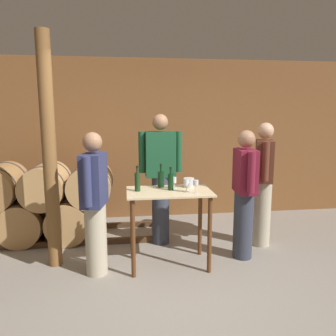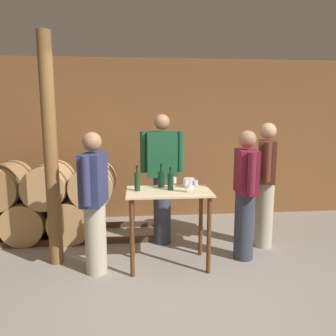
{
  "view_description": "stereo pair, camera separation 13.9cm",
  "coord_description": "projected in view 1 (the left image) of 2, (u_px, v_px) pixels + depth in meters",
  "views": [
    {
      "loc": [
        -0.52,
        -3.09,
        1.81
      ],
      "look_at": [
        -0.03,
        0.67,
        1.17
      ],
      "focal_mm": 35.0,
      "sensor_mm": 36.0,
      "label": 1
    },
    {
      "loc": [
        -0.38,
        -3.11,
        1.81
      ],
      "look_at": [
        -0.03,
        0.67,
        1.17
      ],
      "focal_mm": 35.0,
      "sensor_mm": 36.0,
      "label": 2
    }
  ],
  "objects": [
    {
      "name": "wine_glass_near_center",
      "position": [
        186.0,
        183.0,
        3.71
      ],
      "size": [
        0.06,
        0.06,
        0.15
      ],
      "color": "silver",
      "rests_on": "tasting_table"
    },
    {
      "name": "person_visitor_bearded",
      "position": [
        95.0,
        201.0,
        3.6
      ],
      "size": [
        0.29,
        0.58,
        1.61
      ],
      "color": "#B7AD93",
      "rests_on": "ground_plane"
    },
    {
      "name": "wine_bottle_far_left",
      "position": [
        137.0,
        181.0,
        3.75
      ],
      "size": [
        0.07,
        0.07,
        0.29
      ],
      "color": "#193819",
      "rests_on": "tasting_table"
    },
    {
      "name": "tasting_table",
      "position": [
        169.0,
        208.0,
        3.83
      ],
      "size": [
        0.98,
        0.6,
        0.92
      ],
      "color": "beige",
      "rests_on": "ground_plane"
    },
    {
      "name": "wine_glass_near_left",
      "position": [
        174.0,
        181.0,
        3.89
      ],
      "size": [
        0.06,
        0.06,
        0.14
      ],
      "color": "silver",
      "rests_on": "tasting_table"
    },
    {
      "name": "person_host",
      "position": [
        263.0,
        182.0,
        4.41
      ],
      "size": [
        0.34,
        0.56,
        1.68
      ],
      "color": "#B7AD93",
      "rests_on": "ground_plane"
    },
    {
      "name": "wooden_post",
      "position": [
        49.0,
        153.0,
        3.73
      ],
      "size": [
        0.16,
        0.16,
        2.7
      ],
      "color": "brown",
      "rests_on": "ground_plane"
    },
    {
      "name": "person_visitor_near_door",
      "position": [
        160.0,
        176.0,
        4.46
      ],
      "size": [
        0.59,
        0.24,
        1.79
      ],
      "color": "#333847",
      "rests_on": "ground_plane"
    },
    {
      "name": "ground_plane",
      "position": [
        179.0,
        289.0,
        3.39
      ],
      "size": [
        14.0,
        14.0,
        0.0
      ],
      "primitive_type": "plane",
      "color": "gray"
    },
    {
      "name": "person_visitor_with_scarf",
      "position": [
        244.0,
        192.0,
        4.02
      ],
      "size": [
        0.25,
        0.59,
        1.6
      ],
      "color": "#333847",
      "rests_on": "ground_plane"
    },
    {
      "name": "ice_bucket",
      "position": [
        189.0,
        183.0,
        3.97
      ],
      "size": [
        0.13,
        0.13,
        0.11
      ],
      "color": "silver",
      "rests_on": "tasting_table"
    },
    {
      "name": "wine_bottle_center",
      "position": [
        171.0,
        181.0,
        3.81
      ],
      "size": [
        0.07,
        0.07,
        0.27
      ],
      "color": "black",
      "rests_on": "tasting_table"
    },
    {
      "name": "barrel_rack",
      "position": [
        36.0,
        203.0,
        4.67
      ],
      "size": [
        3.84,
        0.81,
        1.11
      ],
      "color": "#4C331E",
      "rests_on": "ground_plane"
    },
    {
      "name": "back_wall",
      "position": [
        156.0,
        140.0,
        5.62
      ],
      "size": [
        8.4,
        0.05,
        2.7
      ],
      "color": "brown",
      "rests_on": "ground_plane"
    },
    {
      "name": "wine_glass_near_right",
      "position": [
        196.0,
        183.0,
        3.66
      ],
      "size": [
        0.06,
        0.06,
        0.15
      ],
      "color": "silver",
      "rests_on": "tasting_table"
    },
    {
      "name": "wine_bottle_left",
      "position": [
        161.0,
        179.0,
        3.96
      ],
      "size": [
        0.08,
        0.08,
        0.29
      ],
      "color": "black",
      "rests_on": "tasting_table"
    }
  ]
}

